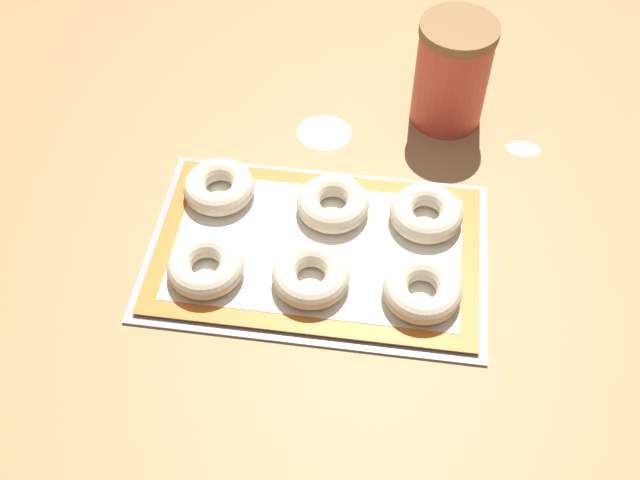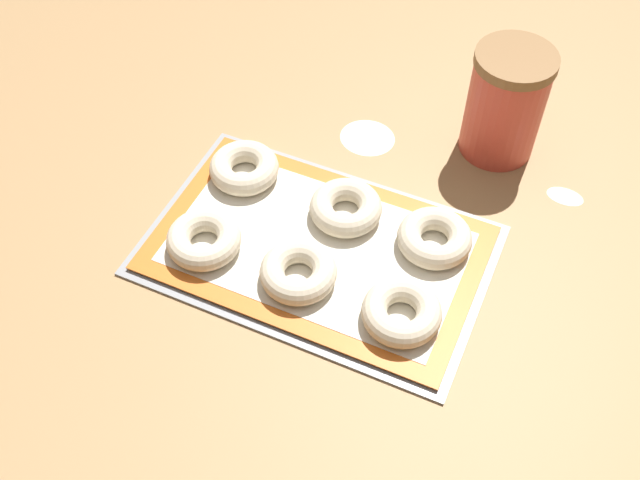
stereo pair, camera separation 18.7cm
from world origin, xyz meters
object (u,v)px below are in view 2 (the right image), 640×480
Objects in this scene: bagel_front_right at (402,312)px; bagel_back_right at (435,238)px; baking_tray at (320,251)px; flour_canister at (505,103)px; bagel_back_center at (346,208)px; bagel_front_left at (204,239)px; bagel_back_left at (244,168)px; bagel_front_center at (298,272)px.

bagel_front_right is 0.13m from bagel_back_right.
flour_canister is at bearing 61.69° from baking_tray.
bagel_back_center is at bearing 179.83° from bagel_back_right.
bagel_back_right is (0.14, -0.00, 0.00)m from bagel_back_center.
bagel_front_left and bagel_back_left have the same top height.
bagel_front_left is 0.29m from bagel_front_right.
bagel_front_center is (-0.00, -0.06, 0.02)m from baking_tray.
bagel_front_center is 0.21m from bagel_back_left.
baking_tray is at bearing -154.43° from bagel_back_right.
baking_tray is at bearing 155.82° from bagel_front_right.
bagel_front_left is at bearing -129.99° from flour_canister.
bagel_front_left is 1.00× the size of bagel_back_center.
bagel_back_center is at bearing -123.23° from flour_canister.
flour_canister is (0.02, 0.38, 0.06)m from bagel_front_right.
flour_canister is (0.16, 0.24, 0.06)m from bagel_back_center.
bagel_front_center is (0.14, 0.00, 0.00)m from bagel_front_left.
baking_tray is 0.16m from bagel_front_left.
flour_canister is at bearing 65.31° from bagel_front_center.
bagel_front_left is 0.32m from bagel_back_right.
bagel_back_center is 1.00× the size of bagel_back_right.
bagel_front_left is (-0.15, -0.07, 0.02)m from baking_tray.
bagel_front_center and bagel_back_left have the same top height.
bagel_front_center is 0.20m from bagel_back_right.
bagel_front_right is at bearing -24.18° from baking_tray.
bagel_front_left is at bearing -156.11° from baking_tray.
bagel_back_left is at bearing 95.28° from bagel_front_left.
bagel_back_right is 0.25m from flour_canister.
bagel_back_right is 0.59× the size of flour_canister.
bagel_back_center and bagel_back_right have the same top height.
flour_canister reaches higher than baking_tray.
bagel_front_center is 1.00× the size of bagel_back_left.
bagel_front_right is (0.15, -0.07, 0.02)m from baking_tray.
bagel_front_right is 0.38m from flour_canister.
bagel_back_center is at bearing 135.24° from bagel_front_right.
bagel_front_left and bagel_back_center have the same top height.
flour_canister reaches higher than bagel_front_center.
flour_canister is (0.02, 0.24, 0.06)m from bagel_back_right.
bagel_back_right is at bearing 25.57° from baking_tray.
bagel_back_center is 0.14m from bagel_back_right.
bagel_front_center and bagel_back_center have the same top height.
bagel_back_right is at bearing 90.37° from bagel_front_right.
bagel_back_right is (-0.00, 0.13, 0.00)m from bagel_front_right.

